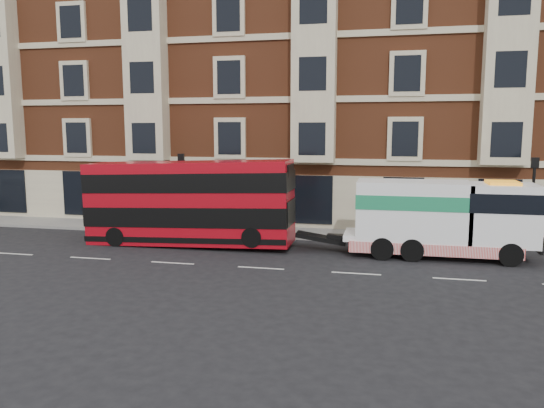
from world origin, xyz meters
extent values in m
plane|color=black|center=(0.00, 0.00, 0.00)|extent=(120.00, 120.00, 0.00)
cube|color=slate|center=(0.00, 7.50, 0.07)|extent=(90.00, 3.00, 0.15)
cube|color=brown|center=(0.50, 15.00, 9.00)|extent=(45.00, 12.00, 18.00)
cylinder|color=black|center=(-6.00, 6.20, 2.15)|extent=(0.14, 0.14, 4.00)
cube|color=black|center=(-6.00, 6.20, 4.25)|extent=(0.35, 0.15, 0.50)
cylinder|color=black|center=(12.00, 6.20, 2.15)|extent=(0.14, 0.14, 4.00)
cube|color=black|center=(12.00, 6.20, 4.25)|extent=(0.35, 0.15, 0.50)
cube|color=#A30914|center=(-4.59, 3.63, 2.18)|extent=(10.41, 2.32, 4.09)
cube|color=black|center=(-4.59, 3.63, 1.58)|extent=(10.45, 2.38, 0.98)
cube|color=black|center=(-4.59, 3.63, 3.25)|extent=(10.45, 2.38, 0.93)
cylinder|color=black|center=(-8.12, 2.58, 0.48)|extent=(0.97, 0.30, 0.97)
cylinder|color=black|center=(-8.12, 4.68, 0.48)|extent=(0.97, 0.30, 0.97)
cylinder|color=black|center=(-1.06, 2.58, 0.76)|extent=(0.97, 0.30, 0.97)
cylinder|color=black|center=(-1.06, 4.68, 0.76)|extent=(0.97, 0.30, 0.97)
cube|color=white|center=(7.41, 3.63, 0.88)|extent=(8.36, 2.14, 0.28)
cube|color=white|center=(10.10, 3.63, 2.09)|extent=(2.97, 2.32, 2.69)
cube|color=white|center=(6.29, 3.63, 2.14)|extent=(5.02, 2.32, 2.69)
cube|color=#1C8153|center=(6.29, 3.63, 2.60)|extent=(5.06, 2.36, 0.65)
cube|color=red|center=(7.22, 3.63, 0.56)|extent=(7.43, 2.38, 0.51)
cylinder|color=black|center=(10.38, 2.58, 0.51)|extent=(1.02, 0.33, 1.02)
cylinder|color=black|center=(10.38, 4.68, 0.51)|extent=(1.02, 0.33, 1.02)
cylinder|color=black|center=(6.29, 2.58, 0.51)|extent=(1.02, 0.37, 1.02)
cylinder|color=black|center=(6.29, 4.68, 0.51)|extent=(1.02, 0.37, 1.02)
cylinder|color=black|center=(4.99, 2.58, 0.51)|extent=(1.02, 0.37, 1.02)
cylinder|color=black|center=(4.99, 4.68, 0.51)|extent=(1.02, 0.37, 1.02)
imported|color=#1A2135|center=(-8.67, 6.15, 1.06)|extent=(0.78, 0.66, 1.83)
camera|label=1|loc=(5.13, -21.22, 5.84)|focal=35.00mm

